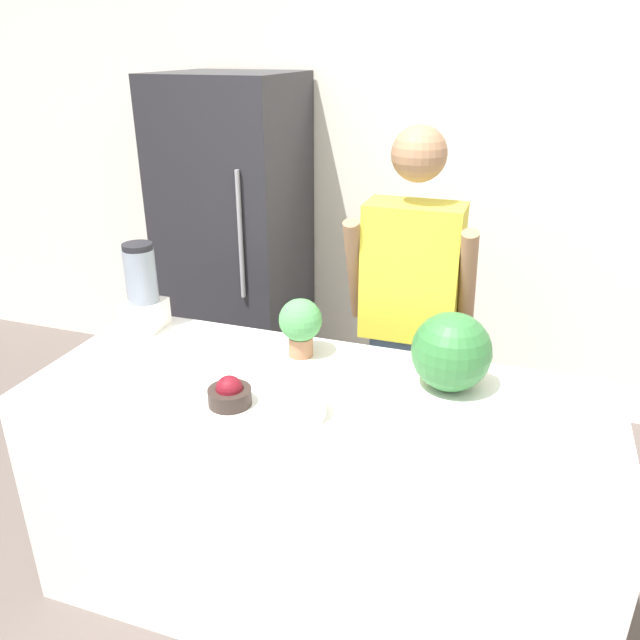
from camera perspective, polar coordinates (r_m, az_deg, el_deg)
wall_back at (r=3.61m, az=8.90°, el=12.47°), size 8.00×0.06×2.60m
counter_island at (r=2.42m, az=-0.32°, el=-15.76°), size 2.01×0.80×0.91m
refrigerator at (r=3.62m, az=-7.63°, el=6.61°), size 0.70×0.73×1.87m
person at (r=2.77m, az=8.11°, el=-0.03°), size 0.55×0.27×1.72m
cutting_board at (r=2.21m, az=11.63°, el=-6.09°), size 0.43×0.26×0.01m
watermelon at (r=2.14m, az=11.91°, el=-2.85°), size 0.27×0.27×0.27m
bowl_cherries at (r=2.09m, az=-8.27°, el=-6.67°), size 0.14×0.14×0.10m
bowl_cream at (r=2.00m, az=-1.91°, el=-7.52°), size 0.18×0.18×0.13m
blender at (r=2.66m, az=-15.92°, el=2.65°), size 0.15×0.15×0.37m
potted_plant at (r=2.34m, az=-1.79°, el=-0.33°), size 0.16×0.16×0.23m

